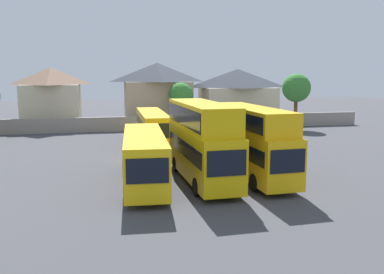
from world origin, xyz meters
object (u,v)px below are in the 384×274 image
bus_5 (192,124)px  house_terrace_centre (157,93)px  bus_2 (202,138)px  bus_3 (251,138)px  tree_left_of_lot (296,88)px  house_terrace_right (237,95)px  house_terrace_left (52,97)px  bus_4 (152,126)px  tree_behind_wall (181,95)px  bus_1 (144,155)px

bus_5 → house_terrace_centre: (-1.39, 16.93, 2.46)m
bus_2 → bus_3: 3.57m
tree_left_of_lot → house_terrace_right: bearing=116.0°
bus_2 → house_terrace_centre: house_terrace_centre is taller
house_terrace_left → bus_4: bearing=-55.1°
bus_4 → house_terrace_centre: size_ratio=1.27×
tree_behind_wall → bus_3: bearing=-90.5°
house_terrace_left → tree_behind_wall: (16.80, -3.79, 0.20)m
house_terrace_centre → house_terrace_left: bearing=-178.1°
bus_5 → house_terrace_left: size_ratio=1.37×
bus_1 → bus_4: (2.28, 15.11, -0.01)m
bus_1 → bus_2: bearing=92.6°
bus_2 → house_terrace_right: house_terrace_right is taller
house_terrace_centre → house_terrace_right: size_ratio=0.85×
bus_5 → tree_left_of_lot: size_ratio=1.53×
house_terrace_left → house_terrace_right: 26.44m
bus_1 → house_terrace_left: bearing=-160.0°
bus_2 → tree_left_of_lot: bearing=140.6°
bus_1 → tree_behind_wall: tree_behind_wall is taller
bus_1 → house_terrace_centre: (5.01, 32.06, 2.50)m
bus_3 → bus_5: bearing=-178.8°
bus_1 → bus_4: size_ratio=0.94×
bus_4 → house_terrace_right: 23.37m
bus_1 → bus_5: bus_5 is taller
tree_behind_wall → bus_1: bearing=-105.3°
bus_2 → house_terrace_centre: size_ratio=1.09×
bus_3 → bus_5: 14.97m
bus_5 → house_terrace_centre: 17.16m
bus_3 → house_terrace_left: house_terrace_left is taller
house_terrace_centre → tree_left_of_lot: 19.07m
house_terrace_right → tree_left_of_lot: 10.86m
bus_2 → tree_left_of_lot: (18.11, 23.37, 2.28)m
house_terrace_right → bus_2: bearing=-112.0°
bus_5 → tree_behind_wall: size_ratio=1.84×
bus_3 → house_terrace_right: bearing=160.8°
bus_3 → house_terrace_centre: size_ratio=1.11×
house_terrace_right → tree_behind_wall: (-9.60, -5.19, 0.27)m
bus_2 → bus_1: bearing=-92.7°
bus_3 → tree_behind_wall: 27.62m
bus_5 → house_terrace_left: (-15.61, 16.45, 2.11)m
bus_1 → house_terrace_left: size_ratio=1.42×
bus_1 → bus_5: size_ratio=1.03×
bus_4 → tree_left_of_lot: (19.64, 8.19, 3.33)m
bus_4 → tree_behind_wall: 13.95m
bus_3 → house_terrace_left: size_ratio=1.33×
house_terrace_left → tree_left_of_lot: house_terrace_left is taller
tree_left_of_lot → tree_behind_wall: (-14.34, 4.50, -0.97)m
bus_1 → house_terrace_centre: bearing=174.8°
bus_3 → house_terrace_right: (9.83, 32.77, 1.24)m
bus_1 → bus_2: (3.81, -0.07, 1.04)m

